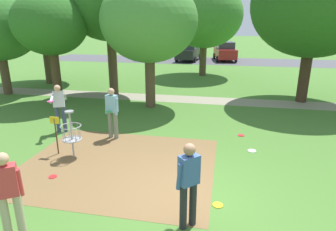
% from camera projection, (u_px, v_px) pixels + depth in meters
% --- Properties ---
extents(ground_plane, '(160.00, 160.00, 0.00)m').
position_uv_depth(ground_plane, '(192.00, 200.00, 6.39)').
color(ground_plane, '#47752D').
extents(dirt_tee_pad, '(5.20, 4.38, 0.01)m').
position_uv_depth(dirt_tee_pad, '(118.00, 164.00, 7.99)').
color(dirt_tee_pad, brown).
rests_on(dirt_tee_pad, ground).
extents(disc_golf_basket, '(0.98, 0.58, 1.39)m').
position_uv_depth(disc_golf_basket, '(70.00, 132.00, 8.22)').
color(disc_golf_basket, '#9E9EA3').
rests_on(disc_golf_basket, ground).
extents(player_foreground_watching, '(0.45, 0.45, 1.71)m').
position_uv_depth(player_foreground_watching, '(189.00, 181.00, 5.28)').
color(player_foreground_watching, '#232328').
rests_on(player_foreground_watching, ground).
extents(player_throwing, '(0.48, 1.17, 1.71)m').
position_uv_depth(player_throwing, '(59.00, 105.00, 10.02)').
color(player_throwing, '#384260').
rests_on(player_throwing, ground).
extents(player_waiting_left, '(0.49, 0.43, 1.71)m').
position_uv_depth(player_waiting_left, '(112.00, 110.00, 9.51)').
color(player_waiting_left, slate).
rests_on(player_waiting_left, ground).
extents(player_waiting_right, '(0.48, 0.45, 1.71)m').
position_uv_depth(player_waiting_right, '(8.00, 193.00, 4.93)').
color(player_waiting_right, tan).
rests_on(player_waiting_right, ground).
extents(frisbee_by_tee, '(0.23, 0.23, 0.02)m').
position_uv_depth(frisbee_by_tee, '(218.00, 205.00, 6.19)').
color(frisbee_by_tee, gold).
rests_on(frisbee_by_tee, ground).
extents(frisbee_far_left, '(0.22, 0.22, 0.02)m').
position_uv_depth(frisbee_far_left, '(241.00, 135.00, 9.99)').
color(frisbee_far_left, red).
rests_on(frisbee_far_left, ground).
extents(frisbee_far_right, '(0.20, 0.20, 0.02)m').
position_uv_depth(frisbee_far_right, '(53.00, 177.00, 7.32)').
color(frisbee_far_right, red).
rests_on(frisbee_far_right, ground).
extents(frisbee_scattered_b, '(0.25, 0.25, 0.02)m').
position_uv_depth(frisbee_scattered_b, '(252.00, 151.00, 8.79)').
color(frisbee_scattered_b, white).
rests_on(frisbee_scattered_b, ground).
extents(tree_near_left, '(5.23, 5.23, 6.40)m').
position_uv_depth(tree_near_left, '(204.00, 15.00, 19.96)').
color(tree_near_left, brown).
rests_on(tree_near_left, ground).
extents(tree_near_right, '(5.06, 5.06, 6.24)m').
position_uv_depth(tree_near_right, '(42.00, 16.00, 17.28)').
color(tree_near_right, brown).
rests_on(tree_near_right, ground).
extents(tree_mid_center, '(5.59, 5.59, 6.88)m').
position_uv_depth(tree_mid_center, '(315.00, 4.00, 12.93)').
color(tree_mid_center, '#422D1E').
rests_on(tree_mid_center, ground).
extents(tree_mid_right, '(3.31, 3.31, 5.07)m').
position_uv_depth(tree_mid_right, '(50.00, 24.00, 12.98)').
color(tree_mid_right, '#4C3823').
rests_on(tree_mid_right, ground).
extents(tree_far_left, '(4.46, 4.46, 6.58)m').
position_uv_depth(tree_far_left, '(109.00, 2.00, 14.13)').
color(tree_far_left, brown).
rests_on(tree_far_left, ground).
extents(tree_far_right, '(4.14, 4.14, 5.53)m').
position_uv_depth(tree_far_right, '(149.00, 21.00, 12.29)').
color(tree_far_right, brown).
rests_on(tree_far_right, ground).
extents(parking_lot_strip, '(36.00, 6.00, 0.01)m').
position_uv_depth(parking_lot_strip, '(221.00, 61.00, 29.01)').
color(parking_lot_strip, '#4C4C51').
rests_on(parking_lot_strip, ground).
extents(parked_car_leftmost, '(2.43, 4.42, 1.84)m').
position_uv_depth(parked_car_leftmost, '(152.00, 50.00, 30.46)').
color(parked_car_leftmost, '#2D4784').
rests_on(parked_car_leftmost, ground).
extents(parked_car_center_left, '(2.31, 4.37, 1.84)m').
position_uv_depth(parked_car_center_left, '(189.00, 51.00, 28.98)').
color(parked_car_center_left, black).
rests_on(parked_car_center_left, ground).
extents(parked_car_center_right, '(2.46, 4.43, 1.84)m').
position_uv_depth(parked_car_center_right, '(225.00, 51.00, 29.09)').
color(parked_car_center_right, maroon).
rests_on(parked_car_center_right, ground).
extents(gravel_path, '(40.00, 1.43, 0.00)m').
position_uv_depth(gravel_path, '(212.00, 101.00, 14.43)').
color(gravel_path, gray).
rests_on(gravel_path, ground).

